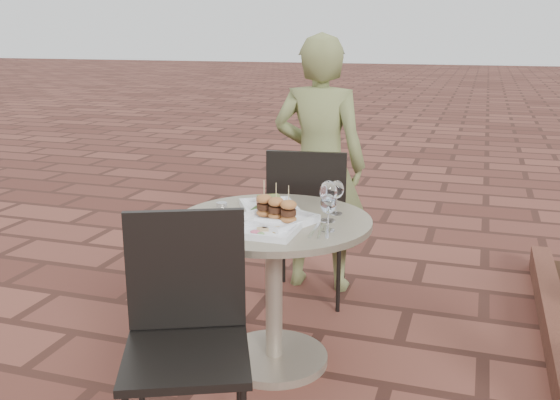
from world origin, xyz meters
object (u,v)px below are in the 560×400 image
(plate_sliders, at_px, (276,214))
(chair_far, at_px, (308,214))
(plate_tuna, at_px, (268,230))
(chair_near, at_px, (186,319))
(cafe_table, at_px, (274,269))
(diner, at_px, (319,165))
(plate_salmon, at_px, (269,206))

(plate_sliders, bearing_deg, chair_far, 94.74)
(plate_tuna, bearing_deg, chair_near, -104.93)
(cafe_table, height_order, chair_far, chair_far)
(chair_far, distance_m, diner, 0.36)
(plate_salmon, bearing_deg, plate_sliders, -61.98)
(chair_far, relative_size, plate_sliders, 2.48)
(chair_far, bearing_deg, cafe_table, 84.60)
(cafe_table, distance_m, plate_sliders, 0.29)
(cafe_table, height_order, plate_tuna, plate_tuna)
(cafe_table, relative_size, plate_sliders, 2.40)
(chair_near, xyz_separation_m, plate_tuna, (0.14, 0.51, 0.20))
(chair_near, relative_size, plate_tuna, 3.91)
(chair_far, distance_m, plate_salmon, 0.62)
(cafe_table, xyz_separation_m, diner, (-0.04, 1.00, 0.29))
(chair_far, bearing_deg, plate_tuna, 86.84)
(plate_salmon, bearing_deg, diner, 88.26)
(cafe_table, xyz_separation_m, chair_near, (-0.09, -0.73, 0.07))
(plate_sliders, distance_m, plate_tuna, 0.16)
(cafe_table, relative_size, diner, 0.58)
(chair_far, bearing_deg, diner, -96.04)
(cafe_table, distance_m, chair_far, 0.72)
(diner, height_order, plate_sliders, diner)
(plate_salmon, xyz_separation_m, plate_sliders, (0.10, -0.19, 0.02))
(chair_near, relative_size, diner, 0.60)
(chair_near, bearing_deg, plate_sliders, 55.71)
(diner, xyz_separation_m, plate_salmon, (-0.03, -0.87, -0.03))
(diner, bearing_deg, plate_tuna, 93.21)
(chair_far, height_order, diner, diner)
(chair_far, distance_m, plate_tuna, 0.96)
(plate_salmon, bearing_deg, chair_far, 86.46)
(diner, distance_m, plate_salmon, 0.87)
(cafe_table, height_order, plate_salmon, plate_salmon)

